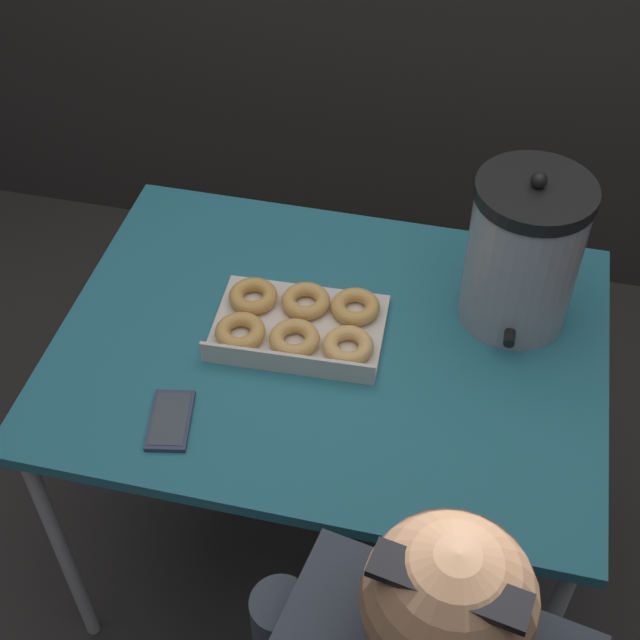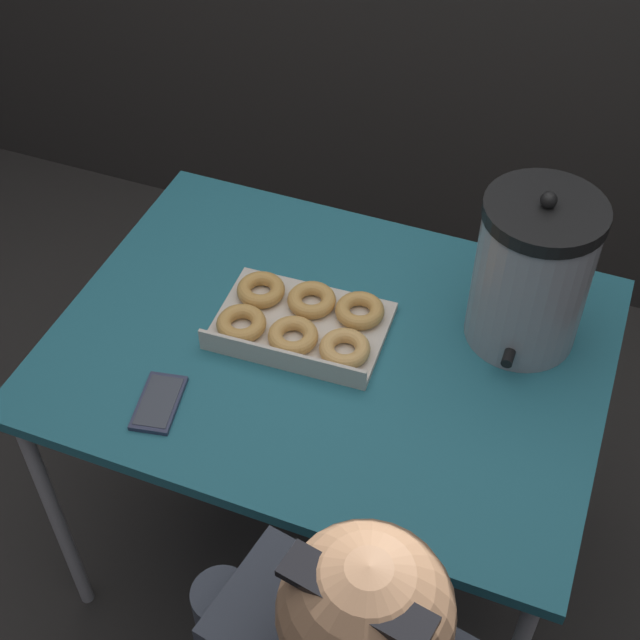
# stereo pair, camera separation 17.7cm
# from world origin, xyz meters

# --- Properties ---
(ground_plane) EXTENTS (12.00, 12.00, 0.00)m
(ground_plane) POSITION_xyz_m (0.00, 0.00, 0.00)
(ground_plane) COLOR #2D2B28
(folding_table) EXTENTS (1.11, 0.83, 0.77)m
(folding_table) POSITION_xyz_m (0.00, 0.00, 0.72)
(folding_table) COLOR #236675
(folding_table) RESTS_ON ground
(donut_box) EXTENTS (0.36, 0.27, 0.05)m
(donut_box) POSITION_xyz_m (-0.07, 0.02, 0.80)
(donut_box) COLOR beige
(donut_box) RESTS_ON folding_table
(coffee_urn) EXTENTS (0.23, 0.26, 0.36)m
(coffee_urn) POSITION_xyz_m (0.35, 0.17, 0.94)
(coffee_urn) COLOR #939399
(coffee_urn) RESTS_ON folding_table
(cell_phone) EXTENTS (0.10, 0.15, 0.01)m
(cell_phone) POSITION_xyz_m (-0.25, -0.27, 0.78)
(cell_phone) COLOR #2D334C
(cell_phone) RESTS_ON folding_table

